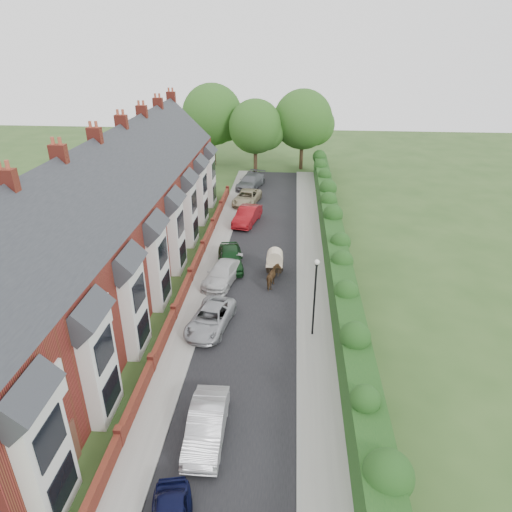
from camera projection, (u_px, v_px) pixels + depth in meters
The scene contains 23 objects.
ground at pixel (251, 377), 24.42m from camera, with size 140.00×140.00×0.00m, color #2D4C1E.
road at pixel (257, 277), 34.30m from camera, with size 6.00×58.00×0.02m, color black.
pavement_hedge_side at pixel (312, 279), 33.98m from camera, with size 2.20×58.00×0.12m, color gray.
pavement_house_side at pixel (207, 275), 34.55m from camera, with size 1.70×58.00×0.12m, color gray.
kerb_hedge_side at pixel (298, 278), 34.05m from camera, with size 0.18×58.00×0.13m, color #969691.
kerb_house_side at pixel (217, 275), 34.49m from camera, with size 0.18×58.00×0.13m, color #969691.
hedge at pixel (338, 261), 33.17m from camera, with size 2.10×58.00×2.85m.
terrace_row at pixel (110, 223), 32.17m from camera, with size 9.05×40.50×11.50m.
garden_wall_row at pixel (191, 276), 33.55m from camera, with size 0.35×40.35×1.10m.
lamppost at pixel (315, 288), 26.30m from camera, with size 0.32×0.32×5.16m.
tree_far_left at pixel (258, 128), 57.97m from camera, with size 7.14×6.80×9.29m.
tree_far_right at pixel (306, 121), 59.06m from camera, with size 7.98×7.60×10.31m.
tree_far_back at pixel (215, 116), 60.69m from camera, with size 8.40×8.00×10.82m.
car_silver_a at pixel (206, 425), 20.44m from camera, with size 1.58×4.53×1.49m, color #B4B3B8.
car_silver_b at pixel (210, 318), 28.23m from camera, with size 2.20×4.77×1.33m, color #9EA0A5.
car_white at pixel (222, 274), 33.41m from camera, with size 1.95×4.81×1.40m, color silver.
car_green at pixel (230, 258), 35.54m from camera, with size 1.89×4.70×1.60m, color black.
car_red at pixel (247, 215), 43.74m from camera, with size 1.70×4.89×1.61m, color maroon.
car_beige at pixel (247, 198), 48.85m from camera, with size 2.32×5.03×1.40m, color tan.
car_grey at pixel (251, 181), 53.82m from camera, with size 2.23×5.49×1.59m, color #5A5E62.
car_black at pixel (252, 178), 55.67m from camera, with size 1.61×4.00×1.36m, color black.
horse at pixel (273, 277), 32.74m from camera, with size 0.83×1.83×1.55m, color #49301A.
horse_cart at pixel (275, 260), 34.33m from camera, with size 1.28×2.83×2.04m.
Camera 1 is at (1.82, -19.00, 16.55)m, focal length 32.00 mm.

